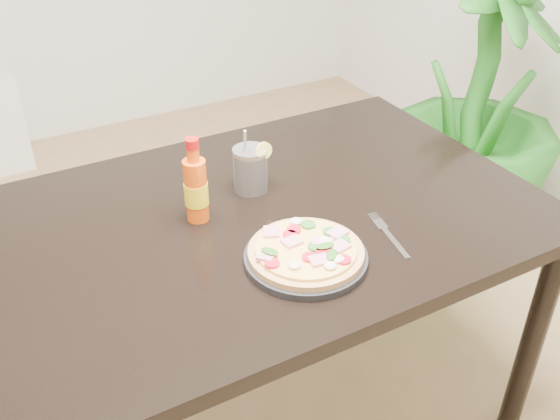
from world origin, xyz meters
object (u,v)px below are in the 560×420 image
dining_table (257,242)px  pizza (307,250)px  fork (388,234)px  plate (306,258)px  houseplant (480,101)px  cola_cup (251,170)px  hot_sauce_bottle (196,188)px

dining_table → pizza: size_ratio=5.55×
pizza → fork: (0.22, -0.01, -0.02)m
pizza → fork: pizza is taller
plate → fork: (0.22, -0.01, -0.01)m
pizza → houseplant: (1.23, 0.71, -0.17)m
dining_table → cola_cup: 0.18m
dining_table → houseplant: bearing=21.6°
pizza → dining_table: bearing=93.0°
plate → cola_cup: 0.33m
pizza → houseplant: size_ratio=0.21×
plate → cola_cup: (0.03, 0.33, 0.05)m
cola_cup → fork: 0.39m
plate → fork: 0.22m
fork → houseplant: houseplant is taller
cola_cup → hot_sauce_bottle: bearing=-160.2°
dining_table → fork: 0.33m
dining_table → plate: (0.01, -0.22, 0.09)m
houseplant → fork: bearing=-144.8°
fork → pizza: bearing=-170.5°
plate → hot_sauce_bottle: 0.31m
dining_table → hot_sauce_bottle: 0.22m
plate → pizza: size_ratio=1.07×
hot_sauce_bottle → pizza: bearing=-62.2°
hot_sauce_bottle → houseplant: bearing=17.9°
houseplant → plate: bearing=-150.0°
dining_table → houseplant: (1.24, 0.49, -0.06)m
dining_table → houseplant: 1.33m
hot_sauce_bottle → plate: bearing=-62.3°
cola_cup → plate: bearing=-95.7°
hot_sauce_bottle → cola_cup: (0.17, 0.06, -0.03)m
dining_table → fork: size_ratio=7.45×
hot_sauce_bottle → fork: size_ratio=1.13×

